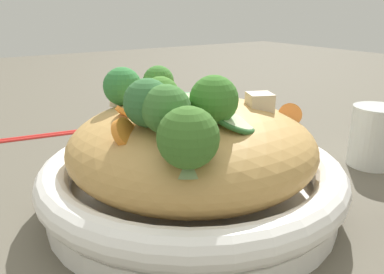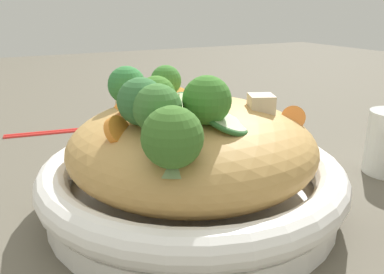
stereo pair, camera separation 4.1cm
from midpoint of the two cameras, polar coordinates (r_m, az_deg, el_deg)
ground_plane at (r=0.44m, az=2.69°, el=-9.92°), size 3.00×3.00×0.00m
serving_bowl at (r=0.43m, az=2.75°, el=-6.46°), size 0.32×0.32×0.06m
noodle_heap at (r=0.41m, az=2.84°, el=-1.28°), size 0.26×0.26×0.11m
broccoli_florets at (r=0.36m, az=-1.23°, el=4.82°), size 0.24×0.13×0.07m
carrot_coins at (r=0.40m, az=1.35°, el=3.55°), size 0.18×0.21×0.03m
zucchini_slices at (r=0.38m, az=5.49°, el=4.17°), size 0.12×0.09×0.03m
chicken_chunks at (r=0.39m, az=-0.40°, el=4.57°), size 0.14×0.15×0.04m
chopsticks_pair at (r=0.72m, az=-14.71°, el=1.13°), size 0.05×0.24×0.01m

